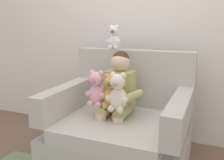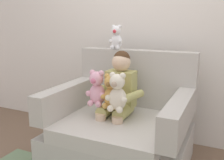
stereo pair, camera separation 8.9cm
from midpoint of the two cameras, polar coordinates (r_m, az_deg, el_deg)
back_wall at (r=2.80m, az=9.03°, el=13.25°), size 6.00×0.10×2.60m
armchair at (r=2.34m, az=3.28°, el=-11.16°), size 1.18×0.97×1.01m
seated_child at (r=2.27m, az=2.54°, el=-2.75°), size 0.45×0.39×0.82m
plush_honey at (r=2.13m, az=1.02°, el=-2.80°), size 0.18×0.14×0.30m
plush_pink at (r=2.20m, az=-2.34°, el=-2.08°), size 0.19×0.15×0.32m
plush_cream at (r=2.06m, az=2.46°, el=-3.00°), size 0.19×0.16×0.33m
plush_white_on_backrest at (r=2.56m, az=2.00°, el=9.58°), size 0.15×0.12×0.24m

